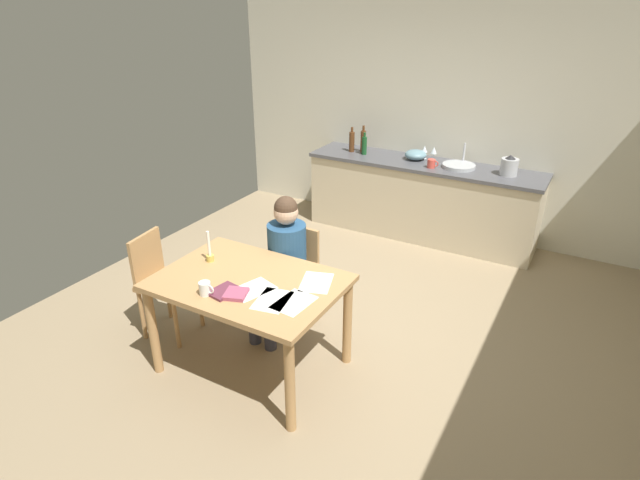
# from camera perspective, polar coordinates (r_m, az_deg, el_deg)

# --- Properties ---
(ground_plane) EXTENTS (5.20, 5.20, 0.04)m
(ground_plane) POSITION_cam_1_polar(r_m,az_deg,el_deg) (4.63, 1.09, -9.77)
(ground_plane) COLOR #937F60
(wall_back) EXTENTS (5.20, 0.12, 2.60)m
(wall_back) POSITION_cam_1_polar(r_m,az_deg,el_deg) (6.34, 12.79, 12.59)
(wall_back) COLOR beige
(wall_back) RESTS_ON ground
(kitchen_counter) EXTENTS (2.68, 0.64, 0.90)m
(kitchen_counter) POSITION_cam_1_polar(r_m,az_deg,el_deg) (6.25, 11.02, 4.41)
(kitchen_counter) COLOR beige
(kitchen_counter) RESTS_ON ground
(dining_table) EXTENTS (1.33, 0.94, 0.77)m
(dining_table) POSITION_cam_1_polar(r_m,az_deg,el_deg) (3.85, -7.78, -5.74)
(dining_table) COLOR tan
(dining_table) RESTS_ON ground
(chair_at_table) EXTENTS (0.42, 0.42, 0.86)m
(chair_at_table) POSITION_cam_1_polar(r_m,az_deg,el_deg) (4.49, -2.96, -3.51)
(chair_at_table) COLOR tan
(chair_at_table) RESTS_ON ground
(person_seated) EXTENTS (0.33, 0.60, 1.19)m
(person_seated) POSITION_cam_1_polar(r_m,az_deg,el_deg) (4.28, -4.13, -1.97)
(person_seated) COLOR navy
(person_seated) RESTS_ON ground
(chair_side_empty) EXTENTS (0.45, 0.45, 0.89)m
(chair_side_empty) POSITION_cam_1_polar(r_m,az_deg,el_deg) (4.51, -16.98, -4.16)
(chair_side_empty) COLOR tan
(chair_side_empty) RESTS_ON ground
(coffee_mug) EXTENTS (0.12, 0.08, 0.09)m
(coffee_mug) POSITION_cam_1_polar(r_m,az_deg,el_deg) (3.65, -12.48, -5.21)
(coffee_mug) COLOR white
(coffee_mug) RESTS_ON dining_table
(candlestick) EXTENTS (0.06, 0.06, 0.25)m
(candlestick) POSITION_cam_1_polar(r_m,az_deg,el_deg) (4.08, -12.02, -1.40)
(candlestick) COLOR gold
(candlestick) RESTS_ON dining_table
(book_magazine) EXTENTS (0.19, 0.20, 0.03)m
(book_magazine) POSITION_cam_1_polar(r_m,az_deg,el_deg) (3.62, -9.21, -5.86)
(book_magazine) COLOR #A54A66
(book_magazine) RESTS_ON dining_table
(book_cookery) EXTENTS (0.19, 0.23, 0.02)m
(book_cookery) POSITION_cam_1_polar(r_m,az_deg,el_deg) (3.67, -10.49, -5.55)
(book_cookery) COLOR brown
(book_cookery) RESTS_ON dining_table
(paper_letter) EXTENTS (0.29, 0.35, 0.00)m
(paper_letter) POSITION_cam_1_polar(r_m,az_deg,el_deg) (3.73, -0.41, -4.67)
(paper_letter) COLOR white
(paper_letter) RESTS_ON dining_table
(paper_bill) EXTENTS (0.29, 0.35, 0.00)m
(paper_bill) POSITION_cam_1_polar(r_m,az_deg,el_deg) (3.68, -7.40, -5.40)
(paper_bill) COLOR white
(paper_bill) RESTS_ON dining_table
(paper_envelope) EXTENTS (0.23, 0.31, 0.00)m
(paper_envelope) POSITION_cam_1_polar(r_m,az_deg,el_deg) (3.51, -2.89, -6.85)
(paper_envelope) COLOR white
(paper_envelope) RESTS_ON dining_table
(paper_receipt) EXTENTS (0.26, 0.33, 0.00)m
(paper_receipt) POSITION_cam_1_polar(r_m,az_deg,el_deg) (3.54, -5.24, -6.59)
(paper_receipt) COLOR white
(paper_receipt) RESTS_ON dining_table
(sink_unit) EXTENTS (0.36, 0.36, 0.24)m
(sink_unit) POSITION_cam_1_polar(r_m,az_deg,el_deg) (6.00, 15.00, 7.89)
(sink_unit) COLOR #B2B7BC
(sink_unit) RESTS_ON kitchen_counter
(bottle_oil) EXTENTS (0.07, 0.07, 0.30)m
(bottle_oil) POSITION_cam_1_polar(r_m,az_deg,el_deg) (6.40, 3.51, 10.76)
(bottle_oil) COLOR #593319
(bottle_oil) RESTS_ON kitchen_counter
(bottle_vinegar) EXTENTS (0.06, 0.06, 0.32)m
(bottle_vinegar) POSITION_cam_1_polar(r_m,az_deg,el_deg) (6.40, 4.76, 10.80)
(bottle_vinegar) COLOR #593319
(bottle_vinegar) RESTS_ON kitchen_counter
(bottle_wine_red) EXTENTS (0.06, 0.06, 0.26)m
(bottle_wine_red) POSITION_cam_1_polar(r_m,az_deg,el_deg) (6.30, 4.89, 10.33)
(bottle_wine_red) COLOR #194C23
(bottle_wine_red) RESTS_ON kitchen_counter
(mixing_bowl) EXTENTS (0.25, 0.25, 0.11)m
(mixing_bowl) POSITION_cam_1_polar(r_m,az_deg,el_deg) (6.19, 10.45, 9.19)
(mixing_bowl) COLOR #668C99
(mixing_bowl) RESTS_ON kitchen_counter
(stovetop_kettle) EXTENTS (0.18, 0.18, 0.22)m
(stovetop_kettle) POSITION_cam_1_polar(r_m,az_deg,el_deg) (5.87, 20.05, 7.61)
(stovetop_kettle) COLOR #B7BABF
(stovetop_kettle) RESTS_ON kitchen_counter
(wine_glass_near_sink) EXTENTS (0.07, 0.07, 0.15)m
(wine_glass_near_sink) POSITION_cam_1_polar(r_m,az_deg,el_deg) (6.20, 12.39, 9.55)
(wine_glass_near_sink) COLOR silver
(wine_glass_near_sink) RESTS_ON kitchen_counter
(wine_glass_by_kettle) EXTENTS (0.07, 0.07, 0.15)m
(wine_glass_by_kettle) POSITION_cam_1_polar(r_m,az_deg,el_deg) (6.23, 11.40, 9.72)
(wine_glass_by_kettle) COLOR silver
(wine_glass_by_kettle) RESTS_ON kitchen_counter
(teacup_on_counter) EXTENTS (0.13, 0.09, 0.09)m
(teacup_on_counter) POSITION_cam_1_polar(r_m,az_deg,el_deg) (5.91, 12.14, 8.21)
(teacup_on_counter) COLOR #D84C3F
(teacup_on_counter) RESTS_ON kitchen_counter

